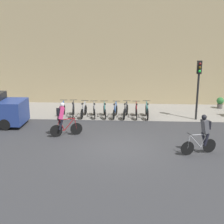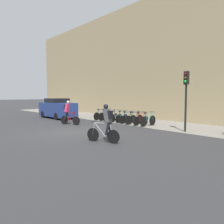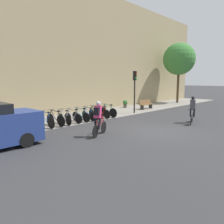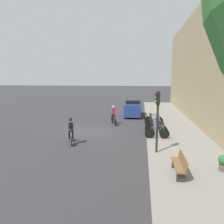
# 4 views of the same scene
# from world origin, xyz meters

# --- Properties ---
(ground) EXTENTS (200.00, 200.00, 0.00)m
(ground) POSITION_xyz_m (0.00, 0.00, 0.00)
(ground) COLOR #333335
(kerb_strip) EXTENTS (44.00, 4.50, 0.01)m
(kerb_strip) POSITION_xyz_m (0.00, 6.75, 0.00)
(kerb_strip) COLOR gray
(kerb_strip) RESTS_ON ground
(building_facade) EXTENTS (44.00, 0.60, 10.77)m
(building_facade) POSITION_xyz_m (0.00, 9.30, 5.39)
(building_facade) COLOR tan
(building_facade) RESTS_ON ground
(cyclist_pink) EXTENTS (1.55, 0.74, 1.75)m
(cyclist_pink) POSITION_xyz_m (-2.93, 1.51, 0.95)
(cyclist_pink) COLOR black
(cyclist_pink) RESTS_ON ground
(cyclist_grey) EXTENTS (1.61, 0.68, 1.75)m
(cyclist_grey) POSITION_xyz_m (3.60, -0.39, 0.95)
(cyclist_grey) COLOR black
(cyclist_grey) RESTS_ON ground
(parked_bike_0) EXTENTS (0.46, 1.69, 0.97)m
(parked_bike_0) POSITION_xyz_m (-3.71, 5.23, 0.40)
(parked_bike_0) COLOR black
(parked_bike_0) RESTS_ON ground
(parked_bike_1) EXTENTS (0.46, 1.70, 0.99)m
(parked_bike_1) POSITION_xyz_m (-3.06, 5.23, 0.41)
(parked_bike_1) COLOR black
(parked_bike_1) RESTS_ON ground
(parked_bike_2) EXTENTS (0.46, 1.62, 0.95)m
(parked_bike_2) POSITION_xyz_m (-2.41, 5.23, 0.39)
(parked_bike_2) COLOR black
(parked_bike_2) RESTS_ON ground
(parked_bike_3) EXTENTS (0.46, 1.56, 0.95)m
(parked_bike_3) POSITION_xyz_m (-1.76, 5.23, 0.38)
(parked_bike_3) COLOR black
(parked_bike_3) RESTS_ON ground
(parked_bike_4) EXTENTS (0.46, 1.58, 0.95)m
(parked_bike_4) POSITION_xyz_m (-1.11, 5.23, 0.39)
(parked_bike_4) COLOR black
(parked_bike_4) RESTS_ON ground
(parked_bike_5) EXTENTS (0.46, 1.63, 0.94)m
(parked_bike_5) POSITION_xyz_m (-0.46, 5.22, 0.38)
(parked_bike_5) COLOR black
(parked_bike_5) RESTS_ON ground
(parked_bike_6) EXTENTS (0.46, 1.72, 0.97)m
(parked_bike_6) POSITION_xyz_m (0.19, 5.23, 0.40)
(parked_bike_6) COLOR black
(parked_bike_6) RESTS_ON ground
(parked_bike_7) EXTENTS (0.46, 1.66, 0.96)m
(parked_bike_7) POSITION_xyz_m (0.84, 5.23, 0.39)
(parked_bike_7) COLOR black
(parked_bike_7) RESTS_ON ground
(parked_bike_8) EXTENTS (0.46, 1.74, 0.99)m
(parked_bike_8) POSITION_xyz_m (1.49, 5.23, 0.41)
(parked_bike_8) COLOR black
(parked_bike_8) RESTS_ON ground
(traffic_light_pole) EXTENTS (0.26, 0.30, 3.52)m
(traffic_light_pole) POSITION_xyz_m (4.42, 5.00, 2.44)
(traffic_light_pole) COLOR black
(traffic_light_pole) RESTS_ON ground
(potted_plant) EXTENTS (0.48, 0.48, 0.78)m
(potted_plant) POSITION_xyz_m (6.61, 7.90, 0.44)
(potted_plant) COLOR #56514C
(potted_plant) RESTS_ON ground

